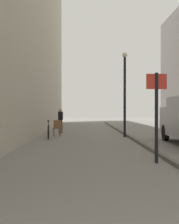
{
  "coord_description": "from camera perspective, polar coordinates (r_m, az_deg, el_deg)",
  "views": [
    {
      "loc": [
        -0.93,
        -1.06,
        1.53
      ],
      "look_at": [
        -0.63,
        14.56,
        1.41
      ],
      "focal_mm": 44.7,
      "sensor_mm": 36.0,
      "label": 1
    }
  ],
  "objects": [
    {
      "name": "ground_plane",
      "position": [
        13.18,
        2.96,
        -6.24
      ],
      "size": [
        80.0,
        80.0,
        0.0
      ],
      "primitive_type": "plane",
      "color": "gray"
    },
    {
      "name": "kerb_strip",
      "position": [
        13.38,
        9.76,
        -5.88
      ],
      "size": [
        0.16,
        40.0,
        0.12
      ],
      "primitive_type": "cube",
      "color": "#615F5B",
      "rests_on": "ground_plane"
    },
    {
      "name": "pedestrian_main_foreground",
      "position": [
        18.51,
        -5.94,
        -1.38
      ],
      "size": [
        0.33,
        0.21,
        1.64
      ],
      "rotation": [
        0.0,
        0.0,
        -0.06
      ],
      "color": "brown",
      "rests_on": "ground_plane"
    },
    {
      "name": "street_sign_post",
      "position": [
        8.25,
        13.54,
        0.52
      ],
      "size": [
        0.6,
        0.1,
        2.6
      ],
      "rotation": [
        0.0,
        0.0,
        3.2
      ],
      "color": "black",
      "rests_on": "ground_plane"
    },
    {
      "name": "lamp_post",
      "position": [
        15.84,
        7.22,
        4.75
      ],
      "size": [
        0.28,
        0.28,
        4.76
      ],
      "color": "black",
      "rests_on": "ground_plane"
    },
    {
      "name": "bicycle_leaning",
      "position": [
        15.08,
        -8.41,
        -3.94
      ],
      "size": [
        0.26,
        1.77,
        0.98
      ],
      "rotation": [
        0.0,
        0.0,
        0.11
      ],
      "color": "black",
      "rests_on": "ground_plane"
    },
    {
      "name": "cafe_chair_near_window",
      "position": [
        16.14,
        -6.65,
        -3.06
      ],
      "size": [
        0.54,
        0.54,
        0.94
      ],
      "rotation": [
        0.0,
        0.0,
        0.27
      ],
      "color": "brown",
      "rests_on": "ground_plane"
    }
  ]
}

